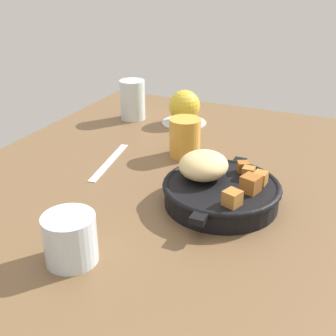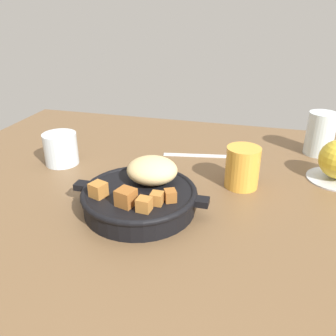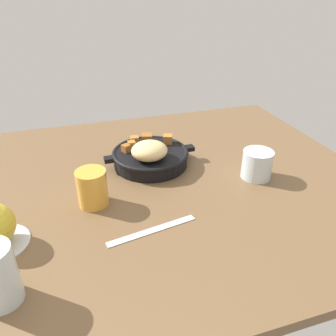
{
  "view_description": "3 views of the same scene",
  "coord_description": "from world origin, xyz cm",
  "px_view_note": "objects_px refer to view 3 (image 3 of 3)",
  "views": [
    {
      "loc": [
        -66.99,
        -28.56,
        39.87
      ],
      "look_at": [
        -0.63,
        1.57,
        4.73
      ],
      "focal_mm": 46.71,
      "sensor_mm": 36.0,
      "label": 1
    },
    {
      "loc": [
        18.18,
        -61.49,
        34.82
      ],
      "look_at": [
        2.5,
        -3.07,
        6.14
      ],
      "focal_mm": 37.83,
      "sensor_mm": 36.0,
      "label": 2
    },
    {
      "loc": [
        18.59,
        70.18,
        45.1
      ],
      "look_at": [
        -2.28,
        3.71,
        5.57
      ],
      "focal_mm": 35.75,
      "sensor_mm": 36.0,
      "label": 3
    }
  ],
  "objects_px": {
    "cast_iron_skillet": "(150,155)",
    "butter_knife": "(152,230)",
    "water_glass_short": "(257,164)",
    "juice_glass_amber": "(92,188)"
  },
  "relations": [
    {
      "from": "cast_iron_skillet",
      "to": "water_glass_short",
      "type": "bearing_deg",
      "value": 149.97
    },
    {
      "from": "water_glass_short",
      "to": "juice_glass_amber",
      "type": "height_order",
      "value": "juice_glass_amber"
    },
    {
      "from": "juice_glass_amber",
      "to": "water_glass_short",
      "type": "bearing_deg",
      "value": 179.27
    },
    {
      "from": "cast_iron_skillet",
      "to": "butter_knife",
      "type": "distance_m",
      "value": 0.28
    },
    {
      "from": "water_glass_short",
      "to": "butter_knife",
      "type": "bearing_deg",
      "value": 22.22
    },
    {
      "from": "butter_knife",
      "to": "water_glass_short",
      "type": "xyz_separation_m",
      "value": [
        -0.31,
        -0.13,
        0.04
      ]
    },
    {
      "from": "butter_knife",
      "to": "water_glass_short",
      "type": "distance_m",
      "value": 0.34
    },
    {
      "from": "butter_knife",
      "to": "juice_glass_amber",
      "type": "bearing_deg",
      "value": -62.15
    },
    {
      "from": "cast_iron_skillet",
      "to": "juice_glass_amber",
      "type": "distance_m",
      "value": 0.22
    },
    {
      "from": "cast_iron_skillet",
      "to": "butter_knife",
      "type": "xyz_separation_m",
      "value": [
        0.07,
        0.27,
        -0.03
      ]
    }
  ]
}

